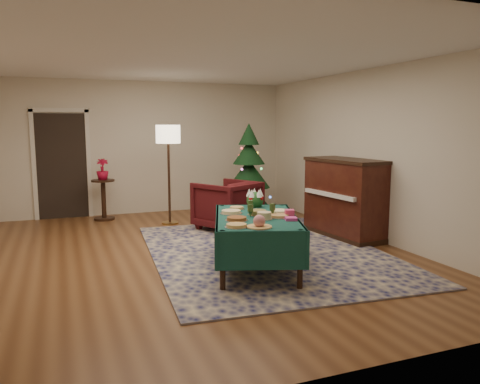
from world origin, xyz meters
name	(u,v)px	position (x,y,z in m)	size (l,w,h in m)	color
room_shell	(188,159)	(0.00, 0.00, 1.35)	(7.00, 7.00, 7.00)	#593319
doorway	(62,162)	(-1.60, 3.48, 1.10)	(1.08, 0.04, 2.16)	black
rug	(266,252)	(1.06, -0.29, 0.01)	(3.20, 4.20, 0.02)	#14174C
buffet_table	(256,227)	(0.62, -0.93, 0.55)	(1.53, 1.99, 0.68)	black
platter_0	(236,226)	(0.16, -1.46, 0.70)	(0.26, 0.26, 0.04)	silver
platter_1	(259,223)	(0.39, -1.57, 0.74)	(0.29, 0.29, 0.15)	silver
platter_2	(237,219)	(0.29, -1.11, 0.70)	(0.28, 0.28, 0.05)	silver
platter_3	(264,216)	(0.63, -1.16, 0.73)	(0.20, 0.20, 0.09)	silver
platter_4	(279,216)	(0.86, -1.11, 0.70)	(0.27, 0.27, 0.04)	silver
platter_5	(231,212)	(0.38, -0.67, 0.70)	(0.29, 0.29, 0.05)	silver
platter_6	(258,213)	(0.66, -0.88, 0.71)	(0.26, 0.26, 0.07)	silver
platter_7	(280,212)	(0.99, -0.84, 0.70)	(0.27, 0.27, 0.04)	silver
platter_8	(237,208)	(0.56, -0.40, 0.70)	(0.21, 0.21, 0.04)	silver
goblet_0	(250,206)	(0.65, -0.66, 0.77)	(0.07, 0.07, 0.16)	#2D471E
goblet_1	(272,209)	(0.81, -1.00, 0.77)	(0.07, 0.07, 0.16)	#2D471E
goblet_2	(250,211)	(0.53, -0.97, 0.77)	(0.07, 0.07, 0.16)	#2D471E
napkin_stack	(291,219)	(0.91, -1.32, 0.70)	(0.14, 0.14, 0.04)	#D43B90
gift_box	(289,213)	(0.99, -1.12, 0.73)	(0.11, 0.11, 0.09)	#DD3D6F
centerpiece	(255,198)	(0.87, -0.30, 0.80)	(0.25, 0.25, 0.28)	#1E4C1E
armchair	(227,203)	(1.05, 1.34, 0.48)	(0.92, 0.87, 0.95)	#430E11
floor_lamp	(168,140)	(0.22, 2.18, 1.54)	(0.44, 0.44, 1.82)	#A57F3F
side_table	(104,200)	(-0.88, 3.01, 0.38)	(0.44, 0.44, 0.78)	black
potted_plant	(103,174)	(-0.88, 3.01, 0.89)	(0.23, 0.40, 0.23)	#AA0C2A
christmas_tree	(249,176)	(1.80, 2.20, 0.83)	(1.15, 1.15, 1.86)	black
piano	(345,199)	(2.67, 0.16, 0.62)	(0.83, 1.54, 1.28)	black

